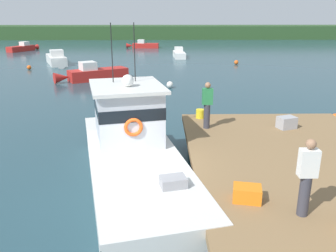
# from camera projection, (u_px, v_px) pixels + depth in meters

# --- Properties ---
(ground_plane) EXTENTS (200.00, 200.00, 0.00)m
(ground_plane) POSITION_uv_depth(u_px,v_px,m) (128.00, 198.00, 10.19)
(ground_plane) COLOR #23424C
(dock) EXTENTS (6.00, 9.00, 1.20)m
(dock) POSITION_uv_depth(u_px,v_px,m) (298.00, 163.00, 9.95)
(dock) COLOR #4C3D2D
(dock) RESTS_ON ground
(main_fishing_boat) EXTENTS (4.30, 9.96, 4.80)m
(main_fishing_boat) POSITION_uv_depth(u_px,v_px,m) (132.00, 153.00, 10.77)
(main_fishing_boat) COLOR silver
(main_fishing_boat) RESTS_ON ground
(crate_single_by_cleat) EXTENTS (0.68, 0.55, 0.33)m
(crate_single_by_cleat) POSITION_uv_depth(u_px,v_px,m) (247.00, 194.00, 7.67)
(crate_single_by_cleat) COLOR orange
(crate_single_by_cleat) RESTS_ON dock
(crate_stack_mid_dock) EXTENTS (0.71, 0.61, 0.41)m
(crate_stack_mid_dock) POSITION_uv_depth(u_px,v_px,m) (287.00, 122.00, 12.41)
(crate_stack_mid_dock) COLOR #9E9EA3
(crate_stack_mid_dock) RESTS_ON dock
(bait_bucket) EXTENTS (0.32, 0.32, 0.34)m
(bait_bucket) POSITION_uv_depth(u_px,v_px,m) (200.00, 114.00, 13.60)
(bait_bucket) COLOR yellow
(bait_bucket) RESTS_ON dock
(deckhand_by_the_boat) EXTENTS (0.36, 0.22, 1.63)m
(deckhand_by_the_boat) POSITION_uv_depth(u_px,v_px,m) (307.00, 176.00, 6.92)
(deckhand_by_the_boat) COLOR #383842
(deckhand_by_the_boat) RESTS_ON dock
(deckhand_further_back) EXTENTS (0.36, 0.22, 1.63)m
(deckhand_further_back) POSITION_uv_depth(u_px,v_px,m) (207.00, 104.00, 12.22)
(deckhand_further_back) COLOR #383842
(deckhand_further_back) RESTS_ON dock
(moored_boat_mid_harbor) EXTENTS (5.48, 3.74, 1.44)m
(moored_boat_mid_harbor) POSITION_uv_depth(u_px,v_px,m) (93.00, 74.00, 27.41)
(moored_boat_mid_harbor) COLOR red
(moored_boat_mid_harbor) RESTS_ON ground
(moored_boat_far_left) EXTENTS (3.09, 4.61, 1.20)m
(moored_boat_far_left) POSITION_uv_depth(u_px,v_px,m) (23.00, 48.00, 47.30)
(moored_boat_far_left) COLOR red
(moored_boat_far_left) RESTS_ON ground
(moored_boat_off_the_point) EXTENTS (4.69, 1.43, 1.18)m
(moored_boat_off_the_point) POSITION_uv_depth(u_px,v_px,m) (143.00, 45.00, 51.09)
(moored_boat_off_the_point) COLOR red
(moored_boat_off_the_point) RESTS_ON ground
(moored_boat_near_channel) EXTENTS (3.35, 5.86, 1.49)m
(moored_boat_near_channel) POSITION_uv_depth(u_px,v_px,m) (57.00, 59.00, 35.28)
(moored_boat_near_channel) COLOR silver
(moored_boat_near_channel) RESTS_ON ground
(moored_boat_far_right) EXTENTS (1.35, 4.59, 1.16)m
(moored_boat_far_right) POSITION_uv_depth(u_px,v_px,m) (179.00, 54.00, 40.90)
(moored_boat_far_right) COLOR white
(moored_boat_far_right) RESTS_ON ground
(mooring_buoy_channel_marker) EXTENTS (0.39, 0.39, 0.39)m
(mooring_buoy_channel_marker) POSITION_uv_depth(u_px,v_px,m) (29.00, 67.00, 32.46)
(mooring_buoy_channel_marker) COLOR #EA5B19
(mooring_buoy_channel_marker) RESTS_ON ground
(mooring_buoy_inshore) EXTENTS (0.34, 0.34, 0.34)m
(mooring_buoy_inshore) POSITION_uv_depth(u_px,v_px,m) (335.00, 117.00, 17.39)
(mooring_buoy_inshore) COLOR #EA5B19
(mooring_buoy_inshore) RESTS_ON ground
(mooring_buoy_outer) EXTENTS (0.43, 0.43, 0.43)m
(mooring_buoy_outer) POSITION_uv_depth(u_px,v_px,m) (236.00, 62.00, 35.49)
(mooring_buoy_outer) COLOR #EA5B19
(mooring_buoy_outer) RESTS_ON ground
(mooring_buoy_spare_mooring) EXTENTS (0.47, 0.47, 0.47)m
(mooring_buoy_spare_mooring) POSITION_uv_depth(u_px,v_px,m) (170.00, 85.00, 24.66)
(mooring_buoy_spare_mooring) COLOR silver
(mooring_buoy_spare_mooring) RESTS_ON ground
(far_shoreline) EXTENTS (120.00, 8.00, 2.40)m
(far_shoreline) POSITION_uv_depth(u_px,v_px,m) (156.00, 32.00, 68.75)
(far_shoreline) COLOR #284723
(far_shoreline) RESTS_ON ground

